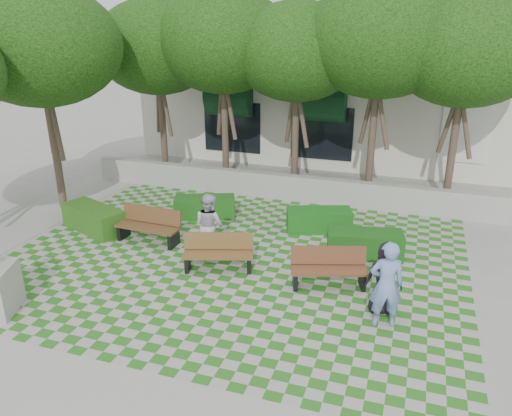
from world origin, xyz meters
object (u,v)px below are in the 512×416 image
(bench_mid, at_px, (218,253))
(hedge_midleft, at_px, (205,207))
(person_dark, at_px, (385,278))
(bench_east, at_px, (329,268))
(person_blue, at_px, (386,285))
(hedge_west, at_px, (94,219))
(hedge_midright, at_px, (319,220))
(bench_west, at_px, (149,226))
(hedge_east, at_px, (365,244))
(person_white, at_px, (209,225))

(bench_mid, distance_m, hedge_midleft, 3.71)
(bench_mid, bearing_deg, person_dark, -27.58)
(bench_mid, bearing_deg, bench_east, -16.97)
(bench_east, xyz_separation_m, person_blue, (1.41, -1.28, 0.50))
(hedge_west, distance_m, person_dark, 8.99)
(bench_mid, bearing_deg, hedge_midright, 41.69)
(bench_east, xyz_separation_m, hedge_midleft, (-4.67, 3.19, -0.12))
(bench_west, bearing_deg, hedge_east, 12.37)
(bench_west, xyz_separation_m, person_white, (2.02, -0.26, 0.41))
(bench_west, distance_m, person_white, 2.07)
(person_blue, bearing_deg, hedge_midleft, -51.80)
(bench_east, height_order, person_white, person_white)
(hedge_midright, distance_m, person_blue, 5.14)
(bench_east, height_order, hedge_east, bench_east)
(bench_east, xyz_separation_m, hedge_east, (0.63, 1.94, -0.11))
(bench_mid, relative_size, person_dark, 1.13)
(hedge_west, bearing_deg, person_blue, -15.16)
(bench_east, relative_size, hedge_east, 0.96)
(person_blue, relative_size, person_dark, 1.17)
(person_blue, bearing_deg, hedge_east, -91.85)
(bench_mid, relative_size, hedge_midleft, 0.97)
(hedge_midright, relative_size, person_white, 1.10)
(bench_east, bearing_deg, bench_mid, 163.23)
(hedge_midleft, bearing_deg, bench_mid, -60.69)
(bench_east, distance_m, person_blue, 1.97)
(bench_west, bearing_deg, bench_mid, -17.74)
(bench_west, bearing_deg, person_white, -4.47)
(hedge_midleft, bearing_deg, person_blue, -36.37)
(bench_west, xyz_separation_m, hedge_midleft, (0.74, 2.28, -0.14))
(bench_west, bearing_deg, person_dark, -11.18)
(hedge_midleft, relative_size, person_white, 1.09)
(person_dark, xyz_separation_m, person_white, (-4.74, 1.42, 0.06))
(hedge_east, distance_m, hedge_midleft, 5.44)
(bench_mid, bearing_deg, hedge_midleft, 101.47)
(person_blue, distance_m, person_white, 5.18)
(hedge_west, bearing_deg, hedge_east, 5.82)
(hedge_midleft, bearing_deg, hedge_midright, 1.04)
(bench_mid, bearing_deg, hedge_west, 148.01)
(person_white, bearing_deg, hedge_west, 15.38)
(hedge_east, height_order, hedge_midright, hedge_east)
(hedge_west, bearing_deg, bench_east, -8.51)
(bench_mid, distance_m, hedge_west, 4.73)
(hedge_east, relative_size, hedge_midright, 1.03)
(hedge_east, bearing_deg, hedge_west, -174.18)
(bench_east, height_order, hedge_west, bench_east)
(hedge_east, xyz_separation_m, hedge_west, (-8.07, -0.82, 0.02))
(person_dark, relative_size, person_white, 0.94)
(bench_mid, height_order, hedge_east, bench_mid)
(bench_mid, height_order, hedge_west, bench_mid)
(hedge_midright, height_order, person_dark, person_dark)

